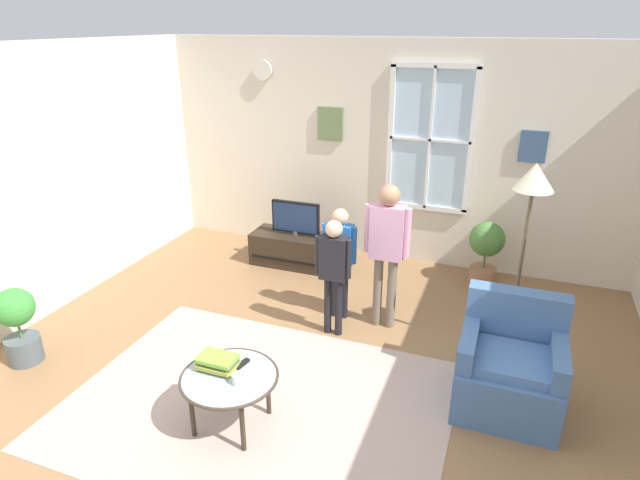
{
  "coord_description": "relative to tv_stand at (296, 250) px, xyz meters",
  "views": [
    {
      "loc": [
        1.45,
        -3.03,
        2.8
      ],
      "look_at": [
        -0.04,
        0.91,
        1.05
      ],
      "focal_mm": 29.87,
      "sensor_mm": 36.0,
      "label": 1
    }
  ],
  "objects": [
    {
      "name": "ground_plane",
      "position": [
        0.93,
        -2.45,
        -0.21
      ],
      "size": [
        6.27,
        6.79,
        0.02
      ],
      "primitive_type": "cube",
      "color": "olive"
    },
    {
      "name": "back_wall",
      "position": [
        0.94,
        0.7,
        1.13
      ],
      "size": [
        5.67,
        0.17,
        2.63
      ],
      "color": "beige",
      "rests_on": "ground_plane"
    },
    {
      "name": "area_rug",
      "position": [
        0.73,
        -2.49,
        -0.19
      ],
      "size": [
        2.93,
        2.19,
        0.01
      ],
      "primitive_type": "cube",
      "color": "tan",
      "rests_on": "ground_plane"
    },
    {
      "name": "tv_stand",
      "position": [
        0.0,
        0.0,
        0.0
      ],
      "size": [
        1.09,
        0.46,
        0.39
      ],
      "color": "#2D2319",
      "rests_on": "ground_plane"
    },
    {
      "name": "television",
      "position": [
        -0.0,
        -0.0,
        0.42
      ],
      "size": [
        0.6,
        0.08,
        0.42
      ],
      "color": "#4C4C4C",
      "rests_on": "tv_stand"
    },
    {
      "name": "armchair",
      "position": [
        2.54,
        -1.8,
        0.13
      ],
      "size": [
        0.76,
        0.74,
        0.87
      ],
      "color": "#476B9E",
      "rests_on": "ground_plane"
    },
    {
      "name": "coffee_table",
      "position": [
        0.66,
        -2.76,
        0.21
      ],
      "size": [
        0.72,
        0.72,
        0.44
      ],
      "color": "#99B2B7",
      "rests_on": "ground_plane"
    },
    {
      "name": "book_stack",
      "position": [
        0.53,
        -2.71,
        0.29
      ],
      "size": [
        0.28,
        0.2,
        0.11
      ],
      "color": "gold",
      "rests_on": "coffee_table"
    },
    {
      "name": "cup",
      "position": [
        0.76,
        -2.82,
        0.28
      ],
      "size": [
        0.08,
        0.08,
        0.08
      ],
      "primitive_type": "cylinder",
      "color": "white",
      "rests_on": "coffee_table"
    },
    {
      "name": "remote_near_books",
      "position": [
        0.68,
        -2.62,
        0.25
      ],
      "size": [
        0.07,
        0.15,
        0.02
      ],
      "primitive_type": "cube",
      "rotation": [
        0.0,
        0.0,
        -0.2
      ],
      "color": "black",
      "rests_on": "coffee_table"
    },
    {
      "name": "person_blue_shirt",
      "position": [
        0.89,
        -0.99,
        0.53
      ],
      "size": [
        0.35,
        0.16,
        1.16
      ],
      "color": "black",
      "rests_on": "ground_plane"
    },
    {
      "name": "person_black_shirt",
      "position": [
        0.94,
        -1.31,
        0.53
      ],
      "size": [
        0.35,
        0.16,
        1.16
      ],
      "color": "black",
      "rests_on": "ground_plane"
    },
    {
      "name": "person_pink_shirt",
      "position": [
        1.36,
        -1.0,
        0.71
      ],
      "size": [
        0.43,
        0.2,
        1.44
      ],
      "color": "#726656",
      "rests_on": "ground_plane"
    },
    {
      "name": "potted_plant_by_window",
      "position": [
        2.19,
        0.23,
        0.25
      ],
      "size": [
        0.39,
        0.39,
        0.76
      ],
      "color": "#9E6B4C",
      "rests_on": "ground_plane"
    },
    {
      "name": "potted_plant_corner",
      "position": [
        -1.46,
        -2.7,
        0.19
      ],
      "size": [
        0.33,
        0.33,
        0.7
      ],
      "color": "#4C565B",
      "rests_on": "ground_plane"
    },
    {
      "name": "floor_lamp",
      "position": [
        2.53,
        -1.1,
        1.29
      ],
      "size": [
        0.32,
        0.32,
        1.77
      ],
      "color": "black",
      "rests_on": "ground_plane"
    }
  ]
}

